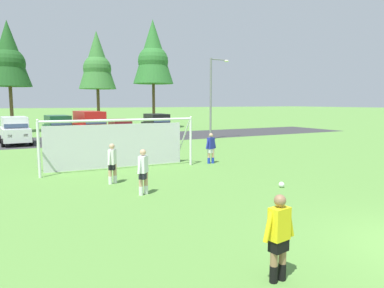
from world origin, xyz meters
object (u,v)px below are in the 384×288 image
(parked_car_slot_left, at_px, (58,128))
(street_lamp, at_px, (212,98))
(soccer_ball, at_px, (282,185))
(soccer_goal, at_px, (118,142))
(parked_car_slot_center_left, at_px, (90,125))
(referee, at_px, (279,238))
(player_defender_far, at_px, (112,164))
(parked_car_slot_center_right, at_px, (157,125))
(player_midfield_center, at_px, (211,148))
(parked_car_slot_far_left, at_px, (15,130))
(parked_car_slot_center, at_px, (121,128))
(player_striker_near, at_px, (143,172))

(parked_car_slot_left, relative_size, street_lamp, 0.66)
(soccer_ball, relative_size, soccer_goal, 0.03)
(soccer_goal, height_order, parked_car_slot_center_left, soccer_goal)
(referee, distance_m, player_defender_far, 9.20)
(parked_car_slot_center_right, xyz_separation_m, street_lamp, (3.16, -5.24, 2.58))
(soccer_ball, bearing_deg, referee, -132.46)
(soccer_goal, distance_m, parked_car_slot_left, 15.15)
(soccer_goal, distance_m, player_midfield_center, 4.93)
(parked_car_slot_far_left, xyz_separation_m, parked_car_slot_center_right, (12.50, 1.34, 0.00))
(soccer_goal, relative_size, parked_car_slot_center_left, 1.52)
(player_midfield_center, relative_size, player_defender_far, 1.00)
(parked_car_slot_center, bearing_deg, parked_car_slot_left, 178.89)
(parked_car_slot_center_right, bearing_deg, parked_car_slot_far_left, -173.90)
(soccer_ball, distance_m, parked_car_slot_center_right, 22.20)
(player_defender_far, bearing_deg, street_lamp, 46.04)
(player_midfield_center, relative_size, parked_car_slot_far_left, 0.35)
(street_lamp, bearing_deg, parked_car_slot_center_left, 157.02)
(soccer_ball, distance_m, parked_car_slot_left, 22.74)
(player_midfield_center, distance_m, parked_car_slot_far_left, 17.23)
(street_lamp, bearing_deg, player_midfield_center, -121.34)
(parked_car_slot_far_left, xyz_separation_m, street_lamp, (15.66, -3.90, 2.58))
(soccer_goal, distance_m, parked_car_slot_center_right, 17.02)
(player_striker_near, bearing_deg, soccer_ball, -16.07)
(referee, distance_m, parked_car_slot_center, 27.92)
(soccer_goal, relative_size, parked_car_slot_center_right, 1.60)
(referee, distance_m, parked_car_slot_far_left, 26.31)
(soccer_ball, height_order, parked_car_slot_far_left, parked_car_slot_far_left)
(player_midfield_center, distance_m, parked_car_slot_center_right, 16.30)
(parked_car_slot_left, distance_m, parked_car_slot_center_right, 9.11)
(parked_car_slot_left, distance_m, street_lamp, 13.66)
(soccer_ball, relative_size, referee, 0.13)
(player_striker_near, xyz_separation_m, street_lamp, (11.97, 15.16, 2.87))
(parked_car_slot_left, bearing_deg, soccer_ball, -76.20)
(soccer_ball, distance_m, soccer_goal, 8.34)
(parked_car_slot_center_left, xyz_separation_m, street_lamp, (9.85, -4.18, 2.35))
(player_striker_near, bearing_deg, referee, -89.30)
(soccer_goal, relative_size, player_defender_far, 4.56)
(player_midfield_center, bearing_deg, street_lamp, 58.66)
(player_defender_far, bearing_deg, parked_car_slot_center_right, 62.85)
(parked_car_slot_center, height_order, street_lamp, street_lamp)
(player_defender_far, relative_size, parked_car_slot_center_left, 0.33)
(referee, xyz_separation_m, player_defender_far, (-0.60, 9.18, 0.00))
(player_striker_near, distance_m, parked_car_slot_center_left, 19.46)
(player_defender_far, relative_size, street_lamp, 0.23)
(referee, bearing_deg, parked_car_slot_center_left, 85.59)
(referee, height_order, parked_car_slot_left, parked_car_slot_left)
(soccer_ball, height_order, player_striker_near, player_striker_near)
(parked_car_slot_center, bearing_deg, parked_car_slot_center_right, -1.34)
(parked_car_slot_left, height_order, parked_car_slot_center_left, parked_car_slot_center_left)
(soccer_goal, relative_size, player_striker_near, 4.56)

